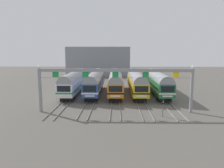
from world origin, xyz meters
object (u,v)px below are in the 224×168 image
commuter_train_orange (116,82)px  commuter_train_green (158,82)px  catenary_gantry (115,77)px  commuter_train_white (74,81)px  commuter_train_yellow (137,82)px  commuter_train_blue (95,81)px  yard_signal_mast (163,105)px

commuter_train_orange → commuter_train_green: (8.78, -0.00, -0.00)m
commuter_train_green → catenary_gantry: bearing=-123.1°
commuter_train_white → commuter_train_yellow: (13.17, 0.00, 0.00)m
commuter_train_white → catenary_gantry: size_ratio=0.79×
commuter_train_orange → commuter_train_green: commuter_train_orange is taller
commuter_train_yellow → catenary_gantry: size_ratio=0.79×
commuter_train_white → commuter_train_blue: (4.39, -0.00, -0.00)m
commuter_train_white → catenary_gantry: catenary_gantry is taller
commuter_train_green → yard_signal_mast: bearing=-97.9°
commuter_train_orange → catenary_gantry: (-0.00, -13.50, 2.59)m
commuter_train_white → catenary_gantry: bearing=-57.0°
commuter_train_orange → commuter_train_green: bearing=-0.0°
commuter_train_blue → commuter_train_green: (13.17, 0.00, 0.00)m
catenary_gantry → yard_signal_mast: catenary_gantry is taller
commuter_train_orange → commuter_train_blue: bearing=-179.9°
commuter_train_blue → commuter_train_yellow: 8.78m
commuter_train_blue → catenary_gantry: catenary_gantry is taller
commuter_train_blue → commuter_train_green: bearing=0.0°
commuter_train_white → commuter_train_orange: same height
commuter_train_orange → catenary_gantry: bearing=-90.0°
yard_signal_mast → commuter_train_blue: bearing=124.9°
commuter_train_white → yard_signal_mast: size_ratio=7.32×
commuter_train_green → commuter_train_white: bearing=180.0°
commuter_train_white → commuter_train_blue: 4.39m
commuter_train_white → commuter_train_orange: (8.78, 0.00, 0.00)m
commuter_train_white → commuter_train_green: (17.56, -0.00, -0.00)m
commuter_train_blue → catenary_gantry: bearing=-72.0°
commuter_train_yellow → yard_signal_mast: (2.20, -15.75, -0.95)m
commuter_train_yellow → catenary_gantry: 14.43m
yard_signal_mast → commuter_train_orange: bearing=112.7°
commuter_train_white → yard_signal_mast: commuter_train_white is taller
commuter_train_blue → commuter_train_green: same height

